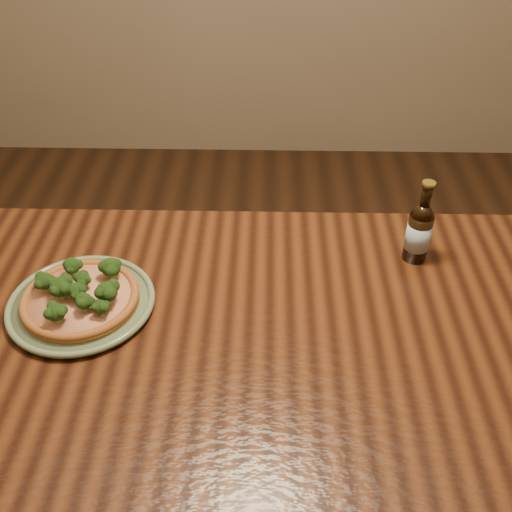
{
  "coord_description": "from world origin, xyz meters",
  "views": [
    {
      "loc": [
        0.05,
        -0.7,
        1.61
      ],
      "look_at": [
        0.03,
        0.28,
        0.82
      ],
      "focal_mm": 42.0,
      "sensor_mm": 36.0,
      "label": 1
    }
  ],
  "objects_px": {
    "table": "(238,374)",
    "pizza": "(80,296)",
    "beer_bottle": "(419,231)",
    "plate": "(81,303)"
  },
  "relations": [
    {
      "from": "pizza",
      "to": "beer_bottle",
      "type": "bearing_deg",
      "value": 14.11
    },
    {
      "from": "pizza",
      "to": "beer_bottle",
      "type": "height_order",
      "value": "beer_bottle"
    },
    {
      "from": "table",
      "to": "pizza",
      "type": "relative_size",
      "value": 6.64
    },
    {
      "from": "table",
      "to": "plate",
      "type": "distance_m",
      "value": 0.35
    },
    {
      "from": "pizza",
      "to": "table",
      "type": "bearing_deg",
      "value": -15.77
    },
    {
      "from": "table",
      "to": "pizza",
      "type": "distance_m",
      "value": 0.36
    },
    {
      "from": "table",
      "to": "pizza",
      "type": "xyz_separation_m",
      "value": [
        -0.33,
        0.09,
        0.12
      ]
    },
    {
      "from": "table",
      "to": "plate",
      "type": "relative_size",
      "value": 5.28
    },
    {
      "from": "plate",
      "to": "table",
      "type": "bearing_deg",
      "value": -15.7
    },
    {
      "from": "pizza",
      "to": "beer_bottle",
      "type": "relative_size",
      "value": 1.2
    }
  ]
}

